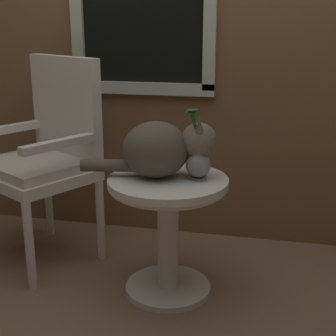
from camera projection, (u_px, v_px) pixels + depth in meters
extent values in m
plane|color=#7F6047|center=(138.00, 304.00, 2.29)|extent=(6.00, 6.00, 0.00)
cube|color=brown|center=(177.00, 14.00, 2.73)|extent=(4.00, 0.04, 2.60)
cube|color=beige|center=(143.00, 88.00, 2.85)|extent=(0.84, 0.03, 0.07)
cube|color=beige|center=(76.00, 1.00, 2.79)|extent=(0.07, 0.03, 0.97)
cube|color=beige|center=(211.00, 0.00, 2.63)|extent=(0.07, 0.03, 0.97)
cube|color=black|center=(142.00, 1.00, 2.72)|extent=(0.75, 0.01, 0.95)
cylinder|color=silver|center=(168.00, 287.00, 2.41)|extent=(0.41, 0.41, 0.03)
cylinder|color=silver|center=(168.00, 237.00, 2.33)|extent=(0.10, 0.10, 0.51)
cylinder|color=silver|center=(168.00, 182.00, 2.25)|extent=(0.56, 0.56, 0.03)
torus|color=silver|center=(168.00, 188.00, 2.26)|extent=(0.54, 0.54, 0.02)
cylinder|color=silver|center=(30.00, 246.00, 2.36)|extent=(0.04, 0.04, 0.46)
cylinder|color=silver|center=(48.00, 199.00, 2.99)|extent=(0.04, 0.04, 0.46)
cylinder|color=silver|center=(101.00, 220.00, 2.67)|extent=(0.04, 0.04, 0.46)
cube|color=silver|center=(36.00, 174.00, 2.60)|extent=(0.70, 0.69, 0.06)
cube|color=beige|center=(36.00, 164.00, 2.58)|extent=(0.65, 0.63, 0.05)
cube|color=silver|center=(66.00, 110.00, 2.66)|extent=(0.49, 0.32, 0.57)
cube|color=silver|center=(9.00, 129.00, 2.69)|extent=(0.26, 0.41, 0.04)
cube|color=silver|center=(61.00, 143.00, 2.38)|extent=(0.26, 0.41, 0.04)
ellipsoid|color=brown|center=(156.00, 150.00, 2.23)|extent=(0.34, 0.31, 0.26)
sphere|color=#76695D|center=(199.00, 140.00, 2.21)|extent=(0.16, 0.16, 0.16)
cone|color=brown|center=(199.00, 127.00, 2.15)|extent=(0.05, 0.05, 0.06)
cone|color=brown|center=(199.00, 123.00, 2.23)|extent=(0.05, 0.05, 0.06)
cylinder|color=brown|center=(110.00, 166.00, 2.26)|extent=(0.28, 0.11, 0.06)
cylinder|color=gray|center=(198.00, 178.00, 2.23)|extent=(0.07, 0.07, 0.01)
ellipsoid|color=gray|center=(198.00, 165.00, 2.21)|extent=(0.12, 0.12, 0.12)
cylinder|color=gray|center=(199.00, 148.00, 2.19)|extent=(0.06, 0.06, 0.07)
torus|color=gray|center=(199.00, 140.00, 2.18)|extent=(0.08, 0.08, 0.01)
cylinder|color=#2D662D|center=(196.00, 126.00, 2.16)|extent=(0.03, 0.01, 0.13)
cone|color=#2D662D|center=(193.00, 111.00, 2.14)|extent=(0.04, 0.04, 0.02)
cylinder|color=#2D662D|center=(195.00, 127.00, 2.15)|extent=(0.04, 0.04, 0.13)
cone|color=#2D662D|center=(190.00, 114.00, 2.12)|extent=(0.04, 0.04, 0.02)
cylinder|color=#2D662D|center=(195.00, 126.00, 2.15)|extent=(0.03, 0.04, 0.14)
cone|color=#2D662D|center=(192.00, 112.00, 2.11)|extent=(0.04, 0.04, 0.02)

